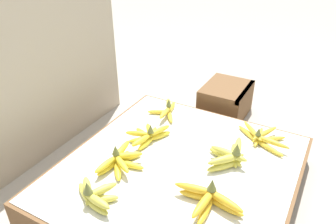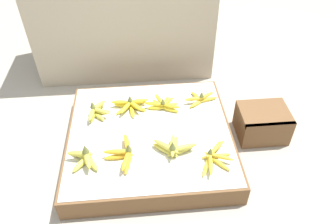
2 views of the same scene
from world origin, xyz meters
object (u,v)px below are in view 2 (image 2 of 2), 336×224
banana_bunch_front_midright (173,148)px  banana_bunch_middle_left (97,111)px  banana_bunch_front_right (214,157)px  wooden_crate (262,123)px  banana_bunch_front_midleft (125,154)px  banana_bunch_middle_midright (164,104)px  banana_bunch_front_left (84,158)px  banana_bunch_middle_midleft (131,105)px  banana_bunch_middle_right (200,98)px

banana_bunch_front_midright → banana_bunch_middle_left: 0.56m
banana_bunch_front_midright → banana_bunch_front_right: size_ratio=0.95×
wooden_crate → banana_bunch_front_midright: bearing=-159.1°
wooden_crate → banana_bunch_front_midleft: banana_bunch_front_midleft is taller
banana_bunch_middle_left → banana_bunch_middle_midright: (0.41, 0.03, -0.00)m
banana_bunch_front_midleft → banana_bunch_middle_midright: banana_bunch_front_midleft is taller
banana_bunch_front_midright → banana_bunch_middle_left: bearing=141.8°
banana_bunch_front_left → banana_bunch_middle_midright: bearing=41.9°
banana_bunch_middle_midleft → banana_bunch_middle_midright: banana_bunch_middle_midleft is taller
banana_bunch_front_midright → banana_bunch_middle_midleft: 0.45m
banana_bunch_front_left → banana_bunch_front_midright: 0.48m
banana_bunch_front_left → banana_bunch_middle_midright: banana_bunch_front_left is taller
wooden_crate → banana_bunch_middle_midright: banana_bunch_middle_midright is taller
banana_bunch_front_left → banana_bunch_front_midleft: size_ratio=0.68×
banana_bunch_middle_right → banana_bunch_front_left: bearing=-147.5°
banana_bunch_front_midright → banana_bunch_middle_midright: 0.38m
banana_bunch_middle_midright → banana_bunch_middle_right: 0.24m
banana_bunch_front_right → banana_bunch_front_midleft: bearing=172.8°
banana_bunch_front_right → banana_bunch_front_midright: bearing=160.1°
banana_bunch_front_right → banana_bunch_middle_midleft: 0.64m
banana_bunch_middle_midleft → banana_bunch_front_midleft: bearing=-94.8°
banana_bunch_front_left → banana_bunch_middle_midright: 0.61m
banana_bunch_front_right → banana_bunch_middle_midright: 0.51m
banana_bunch_middle_midleft → banana_bunch_front_right: bearing=-46.2°
banana_bunch_front_left → banana_bunch_front_midleft: 0.21m
wooden_crate → banana_bunch_middle_midright: (-0.60, 0.16, 0.07)m
banana_bunch_front_midright → banana_bunch_middle_right: banana_bunch_front_midright is taller
wooden_crate → banana_bunch_middle_right: 0.42m
banana_bunch_middle_left → banana_bunch_front_midright: bearing=-38.2°
banana_bunch_front_right → banana_bunch_middle_left: bearing=147.0°
banana_bunch_front_left → banana_bunch_middle_right: (0.69, 0.44, -0.01)m
banana_bunch_middle_left → banana_bunch_middle_midright: size_ratio=0.91×
banana_bunch_front_left → banana_bunch_front_midleft: banana_bunch_front_left is taller
banana_bunch_middle_left → banana_bunch_middle_right: banana_bunch_middle_left is taller
banana_bunch_front_right → banana_bunch_middle_left: 0.77m
banana_bunch_middle_midleft → banana_bunch_middle_midright: 0.21m
banana_bunch_middle_right → banana_bunch_front_midleft: bearing=-138.2°
banana_bunch_middle_left → banana_bunch_front_midleft: bearing=-64.4°
banana_bunch_middle_midleft → banana_bunch_middle_midright: (0.21, -0.01, -0.00)m
banana_bunch_front_right → wooden_crate: bearing=38.9°
banana_bunch_front_midleft → banana_bunch_middle_right: 0.65m
banana_bunch_front_right → banana_bunch_middle_midleft: size_ratio=1.11×
banana_bunch_middle_right → banana_bunch_front_midright: bearing=-117.8°
wooden_crate → banana_bunch_front_midleft: bearing=-164.2°
banana_bunch_front_midright → banana_bunch_middle_right: size_ratio=1.12×
banana_bunch_middle_left → wooden_crate: bearing=-6.8°
banana_bunch_middle_midright → banana_bunch_middle_right: size_ratio=1.00×
banana_bunch_front_left → banana_bunch_middle_left: bearing=84.1°
banana_bunch_middle_right → banana_bunch_middle_midleft: bearing=-176.2°
banana_bunch_front_midright → banana_bunch_middle_right: (0.22, 0.41, -0.01)m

